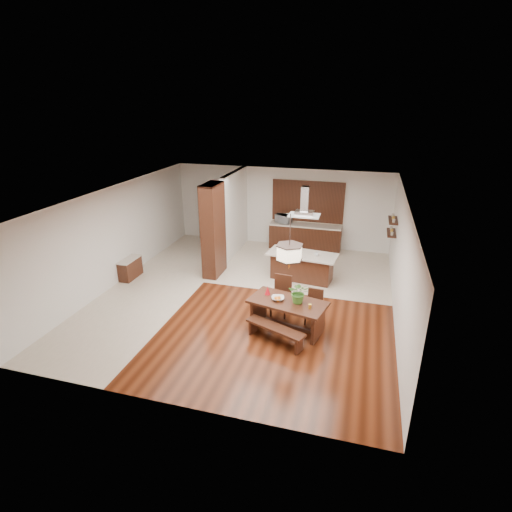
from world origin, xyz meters
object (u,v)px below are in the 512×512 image
(dining_chair_left, at_px, (280,296))
(pendant_lantern, at_px, (290,242))
(kitchen_island, at_px, (302,266))
(hallway_console, at_px, (130,268))
(foliage_plant, at_px, (299,293))
(dining_chair_right, at_px, (314,308))
(microwave, at_px, (284,218))
(dining_table, at_px, (288,309))
(range_hood, at_px, (305,201))
(dining_bench, at_px, (275,334))
(island_cup, at_px, (316,254))
(fruit_bowl, at_px, (278,298))

(dining_chair_left, distance_m, pendant_lantern, 1.87)
(pendant_lantern, distance_m, kitchen_island, 3.44)
(hallway_console, height_order, foliage_plant, foliage_plant)
(kitchen_island, bearing_deg, dining_chair_left, -87.33)
(dining_chair_right, distance_m, microwave, 5.55)
(dining_table, xyz_separation_m, range_hood, (-0.14, 2.94, 1.91))
(dining_bench, height_order, microwave, microwave)
(dining_table, xyz_separation_m, pendant_lantern, (-0.00, 0.00, 1.69))
(pendant_lantern, height_order, microwave, pendant_lantern)
(dining_chair_right, distance_m, range_hood, 3.30)
(dining_table, height_order, dining_chair_right, dining_chair_right)
(hallway_console, height_order, dining_chair_left, dining_chair_left)
(foliage_plant, distance_m, range_hood, 3.29)
(microwave, bearing_deg, pendant_lantern, -57.87)
(range_hood, bearing_deg, dining_bench, -90.09)
(dining_chair_left, bearing_deg, dining_table, -58.08)
(dining_bench, distance_m, dining_chair_left, 1.33)
(hallway_console, bearing_deg, island_cup, 12.52)
(dining_chair_right, distance_m, pendant_lantern, 1.94)
(dining_bench, height_order, foliage_plant, foliage_plant)
(dining_chair_right, bearing_deg, fruit_bowl, -147.69)
(dining_table, distance_m, pendant_lantern, 1.69)
(range_hood, bearing_deg, island_cup, -13.54)
(kitchen_island, bearing_deg, hallway_console, -158.46)
(hallway_console, distance_m, kitchen_island, 5.31)
(range_hood, height_order, microwave, range_hood)
(fruit_bowl, distance_m, range_hood, 3.37)
(dining_table, bearing_deg, kitchen_island, 92.80)
(dining_chair_left, relative_size, kitchen_island, 0.48)
(dining_bench, height_order, fruit_bowl, fruit_bowl)
(dining_bench, bearing_deg, kitchen_island, 89.91)
(pendant_lantern, distance_m, fruit_bowl, 1.47)
(dining_chair_right, bearing_deg, pendant_lantern, -137.66)
(kitchen_island, relative_size, microwave, 3.87)
(hallway_console, bearing_deg, pendant_lantern, -16.79)
(dining_table, xyz_separation_m, dining_bench, (-0.15, -0.64, -0.35))
(dining_table, height_order, pendant_lantern, pendant_lantern)
(fruit_bowl, distance_m, microwave, 5.72)
(pendant_lantern, bearing_deg, foliage_plant, 1.70)
(fruit_bowl, relative_size, island_cup, 2.35)
(range_hood, bearing_deg, kitchen_island, -90.00)
(range_hood, bearing_deg, hallway_console, -165.38)
(dining_bench, height_order, kitchen_island, kitchen_island)
(island_cup, bearing_deg, dining_bench, -97.19)
(dining_chair_left, relative_size, pendant_lantern, 0.80)
(pendant_lantern, distance_m, range_hood, 2.95)
(range_hood, bearing_deg, foliage_plant, -82.25)
(microwave, bearing_deg, hallway_console, -115.59)
(dining_bench, distance_m, pendant_lantern, 2.14)
(fruit_bowl, relative_size, kitchen_island, 0.14)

